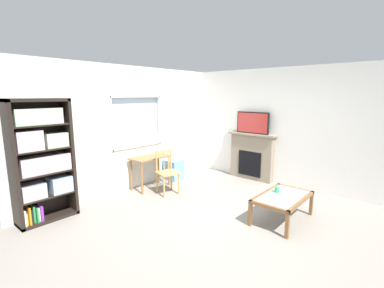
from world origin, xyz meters
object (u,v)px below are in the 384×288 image
coffee_table (283,199)px  sippy_cup (277,190)px  wooden_chair (167,172)px  plastic_drawer_unit (174,170)px  bookshelf (41,158)px  desk_under_window (150,162)px  tv (253,123)px  fireplace (252,156)px

coffee_table → sippy_cup: sippy_cup is taller
wooden_chair → sippy_cup: 2.24m
coffee_table → plastic_drawer_unit: bearing=82.4°
bookshelf → desk_under_window: 2.20m
desk_under_window → sippy_cup: desk_under_window is taller
plastic_drawer_unit → tv: 2.21m
plastic_drawer_unit → fireplace: bearing=-47.8°
desk_under_window → coffee_table: 2.88m
bookshelf → desk_under_window: bookshelf is taller
tv → sippy_cup: 2.26m
desk_under_window → coffee_table: (0.38, -2.85, -0.22)m
wooden_chair → plastic_drawer_unit: wooden_chair is taller
desk_under_window → plastic_drawer_unit: size_ratio=1.81×
desk_under_window → bookshelf: bearing=177.2°
sippy_cup → desk_under_window: bearing=99.7°
bookshelf → plastic_drawer_unit: (2.92, -0.06, -0.80)m
fireplace → sippy_cup: 2.08m
bookshelf → wooden_chair: 2.32m
wooden_chair → fireplace: (2.04, -0.84, 0.10)m
fireplace → sippy_cup: size_ratio=13.06×
bookshelf → tv: bearing=-19.3°
tv → fireplace: bearing=0.0°
wooden_chair → plastic_drawer_unit: size_ratio=1.87×
desk_under_window → plastic_drawer_unit: 0.84m
bookshelf → plastic_drawer_unit: size_ratio=4.14×
tv → coffee_table: (-1.65, -1.49, -1.02)m
bookshelf → sippy_cup: bearing=-47.1°
fireplace → coffee_table: fireplace is taller
bookshelf → fireplace: size_ratio=1.69×
desk_under_window → plastic_drawer_unit: (0.77, 0.05, -0.35)m
plastic_drawer_unit → wooden_chair: bearing=-143.5°
fireplace → coffee_table: size_ratio=1.08×
wooden_chair → coffee_table: bearing=-80.9°
fireplace → tv: tv is taller
bookshelf → coffee_table: 3.95m
wooden_chair → coffee_table: size_ratio=0.83×
coffee_table → sippy_cup: size_ratio=12.11×
desk_under_window → tv: 2.56m
bookshelf → plastic_drawer_unit: bearing=-1.1°
bookshelf → wooden_chair: bookshelf is taller
desk_under_window → wooden_chair: wooden_chair is taller
bookshelf → tv: (4.18, -1.46, 0.35)m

